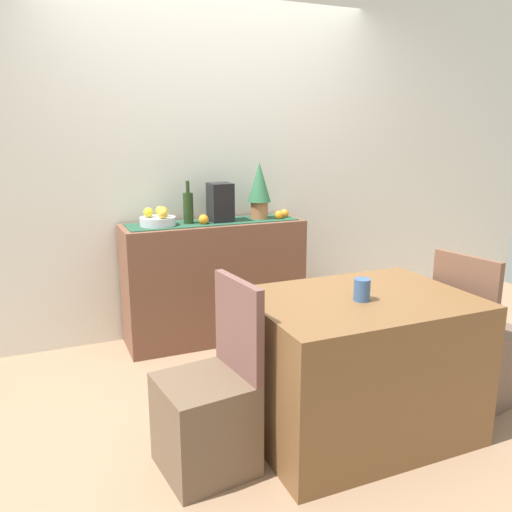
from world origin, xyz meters
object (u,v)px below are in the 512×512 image
at_px(fruit_bowl, 158,221).
at_px(wine_bottle, 188,208).
at_px(dining_table, 358,365).
at_px(coffee_maker, 220,203).
at_px(potted_plant, 259,188).
at_px(sideboard_console, 214,281).
at_px(chair_by_corner, 475,357).
at_px(chair_near_window, 208,416).
at_px(coffee_cup, 362,290).

height_order(fruit_bowl, wine_bottle, wine_bottle).
bearing_deg(dining_table, fruit_bowl, 114.60).
distance_m(wine_bottle, dining_table, 1.69).
relative_size(wine_bottle, coffee_maker, 1.09).
relative_size(wine_bottle, potted_plant, 0.72).
xyz_separation_m(sideboard_console, chair_by_corner, (1.09, -1.50, -0.18)).
bearing_deg(chair_near_window, chair_by_corner, -0.18).
distance_m(potted_plant, chair_by_corner, 1.88).
xyz_separation_m(chair_near_window, chair_by_corner, (1.63, -0.01, 0.00)).
relative_size(dining_table, coffee_cup, 10.05).
bearing_deg(dining_table, wine_bottle, 107.17).
relative_size(potted_plant, chair_by_corner, 0.48).
height_order(fruit_bowl, chair_by_corner, fruit_bowl).
bearing_deg(potted_plant, wine_bottle, 180.00).
xyz_separation_m(potted_plant, dining_table, (-0.09, -1.50, -0.77)).
height_order(fruit_bowl, dining_table, fruit_bowl).
bearing_deg(sideboard_console, coffee_maker, 0.00).
relative_size(fruit_bowl, dining_table, 0.23).
xyz_separation_m(coffee_maker, chair_near_window, (-0.59, -1.49, -0.77)).
bearing_deg(sideboard_console, coffee_cup, -80.94).
height_order(chair_near_window, chair_by_corner, same).
height_order(sideboard_console, chair_near_window, chair_near_window).
bearing_deg(fruit_bowl, coffee_maker, 0.00).
bearing_deg(fruit_bowl, wine_bottle, 0.00).
xyz_separation_m(dining_table, chair_by_corner, (0.81, -0.00, -0.10)).
xyz_separation_m(wine_bottle, dining_table, (0.46, -1.50, -0.65)).
relative_size(sideboard_console, coffee_maker, 4.68).
height_order(coffee_maker, potted_plant, potted_plant).
relative_size(chair_near_window, chair_by_corner, 1.00).
relative_size(sideboard_console, chair_by_corner, 1.48).
xyz_separation_m(coffee_cup, chair_near_window, (-0.78, 0.05, -0.53)).
distance_m(wine_bottle, potted_plant, 0.57).
bearing_deg(chair_by_corner, coffee_cup, -176.96).
height_order(dining_table, chair_near_window, chair_near_window).
relative_size(fruit_bowl, coffee_maker, 0.88).
xyz_separation_m(fruit_bowl, chair_by_corner, (1.50, -1.50, -0.67)).
bearing_deg(coffee_cup, chair_near_window, 176.35).
distance_m(sideboard_console, dining_table, 1.52).
height_order(fruit_bowl, potted_plant, potted_plant).
relative_size(potted_plant, coffee_cup, 3.91).
xyz_separation_m(fruit_bowl, chair_near_window, (-0.13, -1.49, -0.67)).
height_order(coffee_maker, chair_near_window, coffee_maker).
relative_size(coffee_maker, potted_plant, 0.66).
bearing_deg(chair_by_corner, wine_bottle, 130.43).
bearing_deg(coffee_maker, wine_bottle, 180.00).
distance_m(coffee_maker, chair_by_corner, 1.98).
bearing_deg(chair_by_corner, chair_near_window, 179.82).
relative_size(potted_plant, dining_table, 0.39).
relative_size(fruit_bowl, coffee_cup, 2.28).
relative_size(fruit_bowl, potted_plant, 0.58).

